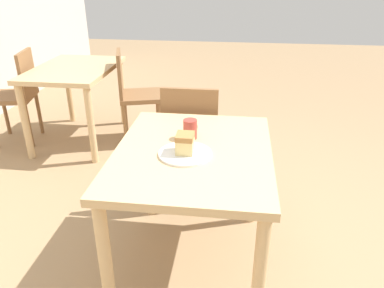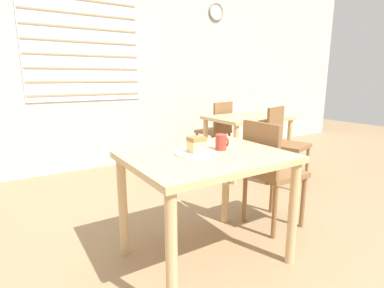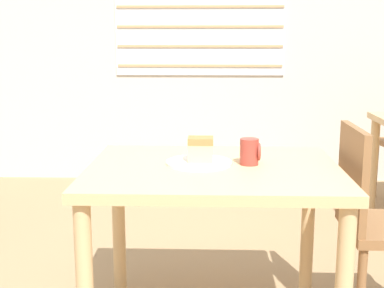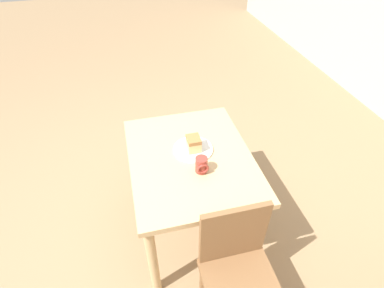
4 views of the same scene
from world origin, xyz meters
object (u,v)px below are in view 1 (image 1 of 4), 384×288
(chair_far_opposite, at_px, (18,93))
(plate, at_px, (185,154))
(coffee_mug, at_px, (190,129))
(chair_far_corner, at_px, (134,92))
(cake_slice, at_px, (185,143))
(chair_near_window, at_px, (192,137))
(dining_table_near, at_px, (193,169))
(dining_table_far, at_px, (75,79))

(chair_far_opposite, xyz_separation_m, plate, (-1.53, -1.80, 0.25))
(chair_far_opposite, relative_size, coffee_mug, 8.36)
(chair_far_corner, xyz_separation_m, plate, (-1.67, -0.73, 0.25))
(cake_slice, bearing_deg, chair_near_window, 4.80)
(dining_table_near, distance_m, dining_table_far, 2.03)
(chair_near_window, relative_size, chair_far_corner, 1.00)
(chair_far_corner, height_order, plate, chair_far_corner)
(dining_table_near, bearing_deg, chair_far_opposite, 51.33)
(dining_table_far, height_order, chair_far_opposite, chair_far_opposite)
(chair_near_window, bearing_deg, plate, 94.86)
(dining_table_near, height_order, plate, plate)
(dining_table_near, bearing_deg, chair_far_corner, 25.18)
(dining_table_far, relative_size, chair_near_window, 1.14)
(dining_table_near, relative_size, plate, 3.76)
(plate, height_order, coffee_mug, coffee_mug)
(dining_table_far, xyz_separation_m, chair_far_corner, (0.06, -0.54, -0.12))
(chair_far_opposite, distance_m, cake_slice, 2.38)
(chair_far_opposite, height_order, coffee_mug, chair_far_opposite)
(dining_table_near, distance_m, coffee_mug, 0.22)
(dining_table_near, bearing_deg, coffee_mug, 12.88)
(chair_far_opposite, xyz_separation_m, coffee_mug, (-1.32, -1.80, 0.30))
(chair_far_opposite, bearing_deg, chair_near_window, 54.12)
(dining_table_near, relative_size, chair_far_corner, 1.13)
(cake_slice, bearing_deg, coffee_mug, 0.04)
(chair_near_window, relative_size, chair_far_opposite, 1.00)
(dining_table_far, bearing_deg, cake_slice, -141.85)
(plate, bearing_deg, coffee_mug, 0.43)
(chair_far_corner, xyz_separation_m, coffee_mug, (-1.47, -0.73, 0.30))
(dining_table_near, distance_m, plate, 0.13)
(chair_far_opposite, height_order, plate, chair_far_opposite)
(chair_far_corner, bearing_deg, dining_table_near, -171.12)
(cake_slice, bearing_deg, dining_table_far, 38.15)
(cake_slice, bearing_deg, chair_far_opposite, 49.85)
(chair_near_window, relative_size, cake_slice, 8.76)
(chair_far_opposite, bearing_deg, chair_far_corner, 86.12)
(dining_table_far, height_order, plate, plate)
(chair_near_window, height_order, chair_far_corner, same)
(dining_table_near, distance_m, cake_slice, 0.18)
(dining_table_far, xyz_separation_m, chair_far_opposite, (-0.09, 0.54, -0.12))
(chair_far_opposite, relative_size, plate, 3.33)
(dining_table_near, xyz_separation_m, chair_far_opposite, (1.47, 1.84, -0.14))
(chair_near_window, bearing_deg, chair_far_corner, -54.51)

